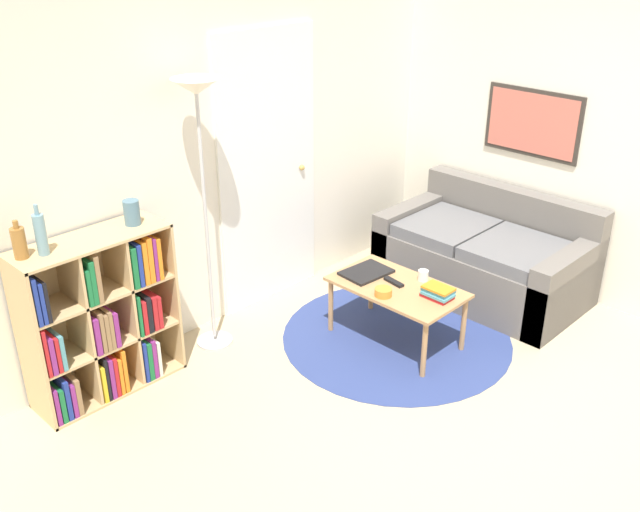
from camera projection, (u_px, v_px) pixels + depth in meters
ground_plane at (500, 450)px, 4.03m from camera, size 14.00×14.00×0.00m
wall_back at (229, 146)px, 4.96m from camera, size 7.03×0.11×2.60m
wall_right at (529, 121)px, 5.52m from camera, size 0.08×5.30×2.60m
rug at (396, 337)px, 5.11m from camera, size 1.63×1.63×0.01m
bookshelf at (100, 321)px, 4.36m from camera, size 0.93×0.34×1.04m
floor_lamp at (199, 124)px, 4.38m from camera, size 0.31×0.31×1.85m
couch at (487, 257)px, 5.66m from camera, size 0.90×1.56×0.78m
coffee_table at (397, 292)px, 4.92m from camera, size 0.53×0.91×0.43m
laptop at (366, 272)px, 5.06m from camera, size 0.36×0.27×0.02m
bowl at (383, 292)px, 4.75m from camera, size 0.12×0.12×0.05m
book_stack_on_table at (438, 292)px, 4.73m from camera, size 0.15×0.20×0.08m
cup at (423, 275)px, 4.95m from camera, size 0.07×0.07×0.08m
remote at (394, 282)px, 4.92m from camera, size 0.07×0.17×0.02m
bottle_left at (19, 243)px, 3.86m from camera, size 0.08×0.08×0.22m
bottle_middle at (41, 234)px, 3.88m from camera, size 0.06×0.06×0.30m
vase_on_shelf at (132, 213)px, 4.29m from camera, size 0.10×0.10×0.15m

